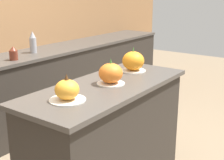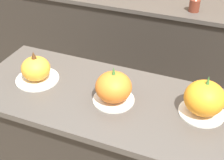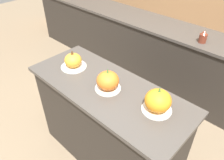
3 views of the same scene
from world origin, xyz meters
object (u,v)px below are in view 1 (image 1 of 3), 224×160
(pumpkin_cake_left, at_px, (66,91))
(bottle_short, at_px, (13,54))
(bottle_tall, at_px, (33,42))
(pumpkin_cake_right, at_px, (133,61))
(pumpkin_cake_center, at_px, (111,74))

(pumpkin_cake_left, bearing_deg, bottle_short, 65.19)
(pumpkin_cake_left, relative_size, bottle_tall, 0.95)
(pumpkin_cake_right, relative_size, bottle_tall, 0.88)
(pumpkin_cake_right, height_order, bottle_short, pumpkin_cake_right)
(pumpkin_cake_right, bearing_deg, bottle_short, 101.45)
(pumpkin_cake_center, bearing_deg, pumpkin_cake_left, 178.06)
(pumpkin_cake_left, height_order, bottle_short, pumpkin_cake_left)
(bottle_short, bearing_deg, pumpkin_cake_center, -96.91)
(pumpkin_cake_center, relative_size, pumpkin_cake_right, 0.96)
(pumpkin_cake_center, bearing_deg, bottle_tall, 69.98)
(pumpkin_cake_left, bearing_deg, pumpkin_cake_center, -1.94)
(pumpkin_cake_left, distance_m, pumpkin_cake_right, 0.89)
(bottle_tall, bearing_deg, bottle_short, -160.06)
(pumpkin_cake_center, xyz_separation_m, bottle_short, (0.17, 1.37, -0.03))
(bottle_tall, bearing_deg, pumpkin_cake_left, -124.07)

